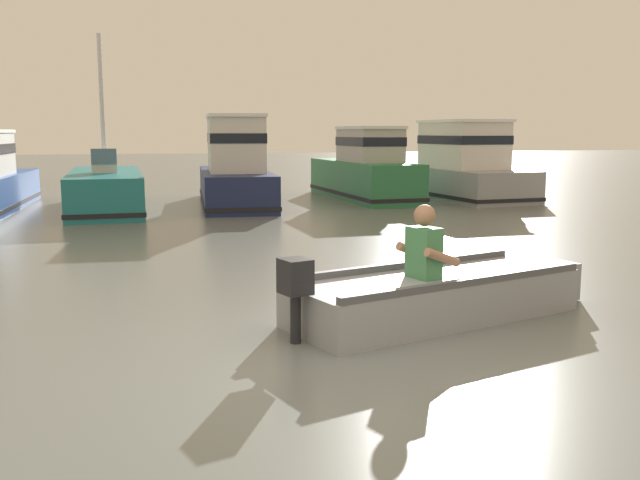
{
  "coord_description": "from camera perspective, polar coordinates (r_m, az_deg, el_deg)",
  "views": [
    {
      "loc": [
        -1.72,
        -5.07,
        1.9
      ],
      "look_at": [
        0.66,
        3.44,
        0.55
      ],
      "focal_mm": 39.58,
      "sensor_mm": 36.0,
      "label": 1
    }
  ],
  "objects": [
    {
      "name": "moored_boat_grey",
      "position": [
        21.26,
        10.95,
        5.64
      ],
      "size": [
        2.46,
        6.28,
        2.26
      ],
      "color": "gray",
      "rests_on": "ground"
    },
    {
      "name": "rowboat_with_person",
      "position": [
        7.42,
        9.61,
        -4.29
      ],
      "size": [
        3.68,
        1.93,
        1.19
      ],
      "color": "gray",
      "rests_on": "ground"
    },
    {
      "name": "moored_boat_navy",
      "position": [
        18.67,
        -6.87,
        5.44
      ],
      "size": [
        2.25,
        5.86,
        2.35
      ],
      "color": "#19234C",
      "rests_on": "ground"
    },
    {
      "name": "moored_boat_teal",
      "position": [
        18.32,
        -16.92,
        3.8
      ],
      "size": [
        1.75,
        5.92,
        4.24
      ],
      "color": "#1E727A",
      "rests_on": "ground"
    },
    {
      "name": "ground_plane",
      "position": [
        5.69,
        2.96,
        -10.88
      ],
      "size": [
        120.0,
        120.0,
        0.0
      ],
      "primitive_type": "plane",
      "color": "slate"
    },
    {
      "name": "moored_boat_green",
      "position": [
        20.3,
        3.63,
        5.54
      ],
      "size": [
        1.71,
        5.54,
        2.07
      ],
      "color": "#287042",
      "rests_on": "ground"
    }
  ]
}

